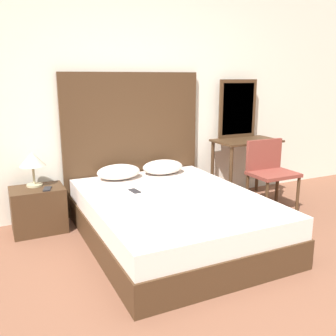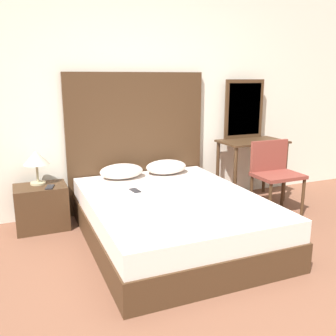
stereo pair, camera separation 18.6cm
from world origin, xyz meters
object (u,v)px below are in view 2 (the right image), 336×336
phone_on_nightstand (50,187)px  nightstand (42,207)px  vanity_desk (252,153)px  phone_on_bed (135,190)px  chair (274,170)px  table_lamp (36,159)px  bed (172,218)px

phone_on_nightstand → nightstand: bearing=132.5°
phone_on_nightstand → vanity_desk: (2.47, 0.05, 0.15)m
phone_on_bed → vanity_desk: size_ratio=0.19×
chair → vanity_desk: bearing=86.8°
table_lamp → phone_on_nightstand: bearing=-60.6°
vanity_desk → chair: chair is taller
nightstand → vanity_desk: (2.56, -0.05, 0.39)m
nightstand → chair: size_ratio=0.62×
vanity_desk → table_lamp: bearing=177.2°
phone_on_nightstand → vanity_desk: vanity_desk is taller
phone_on_nightstand → bed: bearing=-33.8°
table_lamp → vanity_desk: 2.58m
chair → nightstand: bearing=168.1°
nightstand → vanity_desk: bearing=-1.0°
nightstand → vanity_desk: 2.59m
phone_on_bed → nightstand: same height
nightstand → table_lamp: table_lamp is taller
table_lamp → phone_on_nightstand: (0.10, -0.18, -0.26)m
phone_on_bed → vanity_desk: bearing=15.3°
vanity_desk → chair: bearing=-93.2°
phone_on_bed → chair: chair is taller
phone_on_bed → phone_on_nightstand: (-0.77, 0.41, 0.01)m
bed → chair: size_ratio=2.44×
bed → table_lamp: bearing=142.6°
nightstand → chair: bearing=-11.9°
nightstand → chair: (2.53, -0.53, 0.28)m
bed → table_lamp: (-1.15, 0.88, 0.51)m
nightstand → phone_on_nightstand: phone_on_nightstand is taller
phone_on_nightstand → phone_on_bed: bearing=-28.1°
vanity_desk → nightstand: bearing=179.0°
vanity_desk → phone_on_bed: bearing=-164.7°
phone_on_bed → nightstand: (-0.86, 0.51, -0.23)m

